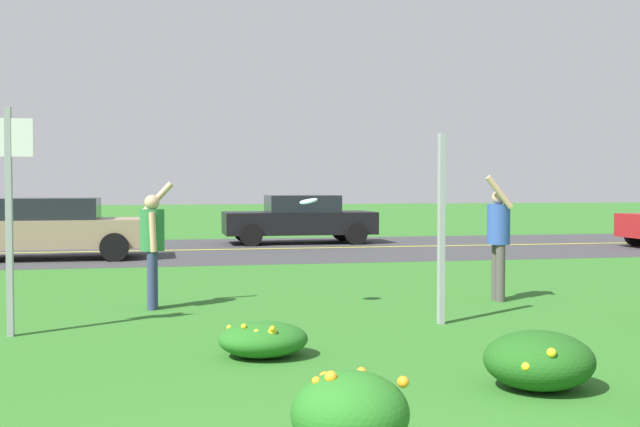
% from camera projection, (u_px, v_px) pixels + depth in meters
% --- Properties ---
extents(ground_plane, '(120.00, 120.00, 0.00)m').
position_uv_depth(ground_plane, '(223.00, 298.00, 12.14)').
color(ground_plane, '#2D6B23').
extents(highway_strip, '(120.00, 8.50, 0.01)m').
position_uv_depth(highway_strip, '(196.00, 250.00, 21.13)').
color(highway_strip, '#38383A').
rests_on(highway_strip, ground).
extents(highway_center_stripe, '(120.00, 0.16, 0.00)m').
position_uv_depth(highway_center_stripe, '(196.00, 250.00, 21.13)').
color(highway_center_stripe, yellow).
rests_on(highway_center_stripe, ground).
extents(daylily_clump_mid_center, '(0.95, 0.90, 0.50)m').
position_uv_depth(daylily_clump_mid_center, '(539.00, 360.00, 6.71)').
color(daylily_clump_mid_center, '#1E5619').
rests_on(daylily_clump_mid_center, ground).
extents(daylily_clump_mid_right, '(0.78, 0.75, 0.57)m').
position_uv_depth(daylily_clump_mid_right, '(350.00, 413.00, 5.08)').
color(daylily_clump_mid_right, '#23661E').
rests_on(daylily_clump_mid_right, ground).
extents(daylily_clump_front_center, '(0.92, 0.80, 0.37)m').
position_uv_depth(daylily_clump_front_center, '(263.00, 339.00, 7.98)').
color(daylily_clump_front_center, '#23661E').
rests_on(daylily_clump_front_center, ground).
extents(sign_post_near_path, '(0.56, 0.10, 2.65)m').
position_uv_depth(sign_post_near_path, '(9.00, 198.00, 9.02)').
color(sign_post_near_path, '#93969B').
rests_on(sign_post_near_path, ground).
extents(sign_post_by_roadside, '(0.07, 0.10, 2.40)m').
position_uv_depth(sign_post_by_roadside, '(441.00, 229.00, 9.85)').
color(sign_post_by_roadside, '#93969B').
rests_on(sign_post_by_roadside, ground).
extents(person_thrower_green_shirt, '(0.48, 0.49, 1.80)m').
position_uv_depth(person_thrower_green_shirt, '(153.00, 240.00, 11.05)').
color(person_thrower_green_shirt, '#287038').
rests_on(person_thrower_green_shirt, ground).
extents(person_catcher_blue_shirt, '(0.47, 0.49, 1.90)m').
position_uv_depth(person_catcher_blue_shirt, '(498.00, 234.00, 11.83)').
color(person_catcher_blue_shirt, '#2D4C9E').
rests_on(person_catcher_blue_shirt, ground).
extents(frisbee_pale_blue, '(0.26, 0.26, 0.10)m').
position_uv_depth(frisbee_pale_blue, '(309.00, 201.00, 11.11)').
color(frisbee_pale_blue, '#ADD6E5').
extents(car_black_center_left, '(4.50, 2.00, 1.45)m').
position_uv_depth(car_black_center_left, '(300.00, 219.00, 23.61)').
color(car_black_center_left, black).
rests_on(car_black_center_left, ground).
extents(car_tan_center_right, '(4.50, 2.00, 1.45)m').
position_uv_depth(car_tan_center_right, '(50.00, 228.00, 18.53)').
color(car_tan_center_right, '#937F60').
rests_on(car_tan_center_right, ground).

